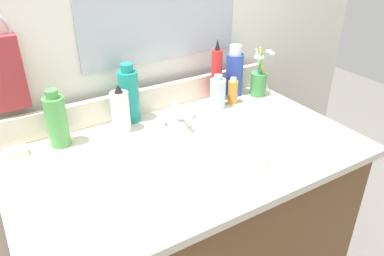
{
  "coord_description": "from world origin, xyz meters",
  "views": [
    {
      "loc": [
        -0.49,
        -0.83,
        1.44
      ],
      "look_at": [
        0.01,
        0.0,
        0.9
      ],
      "focal_mm": 35.01,
      "sensor_mm": 36.0,
      "label": 1
    }
  ],
  "objects_px": {
    "bottle_gel_clear": "(218,93)",
    "bottle_oil_amber": "(233,91)",
    "bottle_mouthwash_teal": "(129,95)",
    "soap_bar": "(16,152)",
    "cup_green": "(259,82)",
    "hand_towel": "(4,74)",
    "bottle_spray_red": "(217,74)",
    "bottle_toner_green": "(57,121)",
    "bottle_lotion_white": "(121,111)",
    "faucet": "(177,118)",
    "bottle_shampoo_blue": "(234,72)"
  },
  "relations": [
    {
      "from": "hand_towel",
      "to": "faucet",
      "type": "bearing_deg",
      "value": -20.07
    },
    {
      "from": "bottle_mouthwash_teal",
      "to": "soap_bar",
      "type": "bearing_deg",
      "value": -174.54
    },
    {
      "from": "hand_towel",
      "to": "bottle_shampoo_blue",
      "type": "relative_size",
      "value": 1.11
    },
    {
      "from": "bottle_toner_green",
      "to": "bottle_gel_clear",
      "type": "xyz_separation_m",
      "value": [
        0.57,
        -0.03,
        -0.03
      ]
    },
    {
      "from": "faucet",
      "to": "bottle_shampoo_blue",
      "type": "height_order",
      "value": "bottle_shampoo_blue"
    },
    {
      "from": "bottle_mouthwash_teal",
      "to": "cup_green",
      "type": "bearing_deg",
      "value": -6.78
    },
    {
      "from": "bottle_mouthwash_teal",
      "to": "soap_bar",
      "type": "xyz_separation_m",
      "value": [
        -0.38,
        -0.04,
        -0.08
      ]
    },
    {
      "from": "bottle_spray_red",
      "to": "cup_green",
      "type": "xyz_separation_m",
      "value": [
        0.17,
        -0.05,
        -0.05
      ]
    },
    {
      "from": "bottle_toner_green",
      "to": "bottle_gel_clear",
      "type": "relative_size",
      "value": 1.45
    },
    {
      "from": "bottle_shampoo_blue",
      "to": "bottle_mouthwash_teal",
      "type": "relative_size",
      "value": 0.97
    },
    {
      "from": "hand_towel",
      "to": "cup_green",
      "type": "bearing_deg",
      "value": -7.62
    },
    {
      "from": "cup_green",
      "to": "soap_bar",
      "type": "bearing_deg",
      "value": 178.4
    },
    {
      "from": "hand_towel",
      "to": "bottle_gel_clear",
      "type": "height_order",
      "value": "hand_towel"
    },
    {
      "from": "hand_towel",
      "to": "bottle_oil_amber",
      "type": "bearing_deg",
      "value": -9.41
    },
    {
      "from": "bottle_shampoo_blue",
      "to": "soap_bar",
      "type": "distance_m",
      "value": 0.83
    },
    {
      "from": "bottle_lotion_white",
      "to": "soap_bar",
      "type": "distance_m",
      "value": 0.33
    },
    {
      "from": "bottle_shampoo_blue",
      "to": "bottle_oil_amber",
      "type": "bearing_deg",
      "value": -129.31
    },
    {
      "from": "bottle_gel_clear",
      "to": "cup_green",
      "type": "height_order",
      "value": "cup_green"
    },
    {
      "from": "faucet",
      "to": "bottle_lotion_white",
      "type": "distance_m",
      "value": 0.19
    },
    {
      "from": "faucet",
      "to": "bottle_mouthwash_teal",
      "type": "xyz_separation_m",
      "value": [
        -0.12,
        0.12,
        0.07
      ]
    },
    {
      "from": "faucet",
      "to": "soap_bar",
      "type": "bearing_deg",
      "value": 170.8
    },
    {
      "from": "bottle_toner_green",
      "to": "bottle_mouthwash_teal",
      "type": "height_order",
      "value": "bottle_mouthwash_teal"
    },
    {
      "from": "bottle_lotion_white",
      "to": "bottle_gel_clear",
      "type": "height_order",
      "value": "bottle_lotion_white"
    },
    {
      "from": "bottle_mouthwash_teal",
      "to": "soap_bar",
      "type": "height_order",
      "value": "bottle_mouthwash_teal"
    },
    {
      "from": "bottle_toner_green",
      "to": "faucet",
      "type": "bearing_deg",
      "value": -11.91
    },
    {
      "from": "bottle_spray_red",
      "to": "bottle_lotion_white",
      "type": "relative_size",
      "value": 1.48
    },
    {
      "from": "bottle_gel_clear",
      "to": "bottle_oil_amber",
      "type": "relative_size",
      "value": 1.26
    },
    {
      "from": "bottle_lotion_white",
      "to": "soap_bar",
      "type": "bearing_deg",
      "value": 177.11
    },
    {
      "from": "hand_towel",
      "to": "faucet",
      "type": "relative_size",
      "value": 1.38
    },
    {
      "from": "bottle_lotion_white",
      "to": "bottle_mouthwash_teal",
      "type": "bearing_deg",
      "value": 44.17
    },
    {
      "from": "hand_towel",
      "to": "bottle_gel_clear",
      "type": "distance_m",
      "value": 0.7
    },
    {
      "from": "hand_towel",
      "to": "bottle_lotion_white",
      "type": "height_order",
      "value": "hand_towel"
    },
    {
      "from": "bottle_spray_red",
      "to": "bottle_mouthwash_teal",
      "type": "bearing_deg",
      "value": 177.94
    },
    {
      "from": "faucet",
      "to": "bottle_mouthwash_teal",
      "type": "bearing_deg",
      "value": 134.83
    },
    {
      "from": "hand_towel",
      "to": "bottle_spray_red",
      "type": "distance_m",
      "value": 0.72
    },
    {
      "from": "bottle_oil_amber",
      "to": "cup_green",
      "type": "height_order",
      "value": "cup_green"
    },
    {
      "from": "bottle_oil_amber",
      "to": "bottle_mouthwash_teal",
      "type": "bearing_deg",
      "value": 170.06
    },
    {
      "from": "cup_green",
      "to": "soap_bar",
      "type": "distance_m",
      "value": 0.9
    },
    {
      "from": "bottle_toner_green",
      "to": "cup_green",
      "type": "distance_m",
      "value": 0.77
    },
    {
      "from": "bottle_toner_green",
      "to": "bottle_spray_red",
      "type": "xyz_separation_m",
      "value": [
        0.6,
        0.03,
        0.02
      ]
    },
    {
      "from": "bottle_oil_amber",
      "to": "hand_towel",
      "type": "bearing_deg",
      "value": 170.59
    },
    {
      "from": "bottle_lotion_white",
      "to": "bottle_mouthwash_teal",
      "type": "height_order",
      "value": "bottle_mouthwash_teal"
    },
    {
      "from": "bottle_lotion_white",
      "to": "bottle_mouthwash_teal",
      "type": "relative_size",
      "value": 0.79
    },
    {
      "from": "hand_towel",
      "to": "bottle_spray_red",
      "type": "relative_size",
      "value": 0.92
    },
    {
      "from": "bottle_spray_red",
      "to": "bottle_gel_clear",
      "type": "height_order",
      "value": "bottle_spray_red"
    },
    {
      "from": "bottle_gel_clear",
      "to": "soap_bar",
      "type": "distance_m",
      "value": 0.7
    },
    {
      "from": "hand_towel",
      "to": "cup_green",
      "type": "height_order",
      "value": "hand_towel"
    },
    {
      "from": "bottle_spray_red",
      "to": "soap_bar",
      "type": "distance_m",
      "value": 0.74
    },
    {
      "from": "bottle_gel_clear",
      "to": "cup_green",
      "type": "bearing_deg",
      "value": 2.29
    },
    {
      "from": "bottle_toner_green",
      "to": "bottle_mouthwash_teal",
      "type": "xyz_separation_m",
      "value": [
        0.25,
        0.04,
        0.01
      ]
    }
  ]
}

